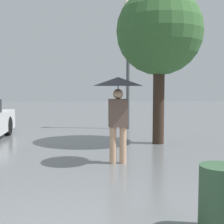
# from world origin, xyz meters

# --- Properties ---
(pedestrian) EXTENTS (1.03, 1.03, 1.77)m
(pedestrian) POSITION_xyz_m (0.55, 4.07, 1.42)
(pedestrian) COLOR tan
(pedestrian) RESTS_ON ground_plane
(tree) EXTENTS (2.35, 2.35, 4.24)m
(tree) POSITION_xyz_m (1.93, 6.20, 3.03)
(tree) COLOR #38281E
(tree) RESTS_ON ground_plane
(street_lamp) EXTENTS (0.35, 0.35, 4.69)m
(street_lamp) POSITION_xyz_m (1.53, 9.24, 3.03)
(street_lamp) COLOR #515456
(street_lamp) RESTS_ON ground_plane
(trash_bin) EXTENTS (0.46, 0.46, 0.74)m
(trash_bin) POSITION_xyz_m (1.30, 0.92, 0.37)
(trash_bin) COLOR #2D4C33
(trash_bin) RESTS_ON ground_plane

